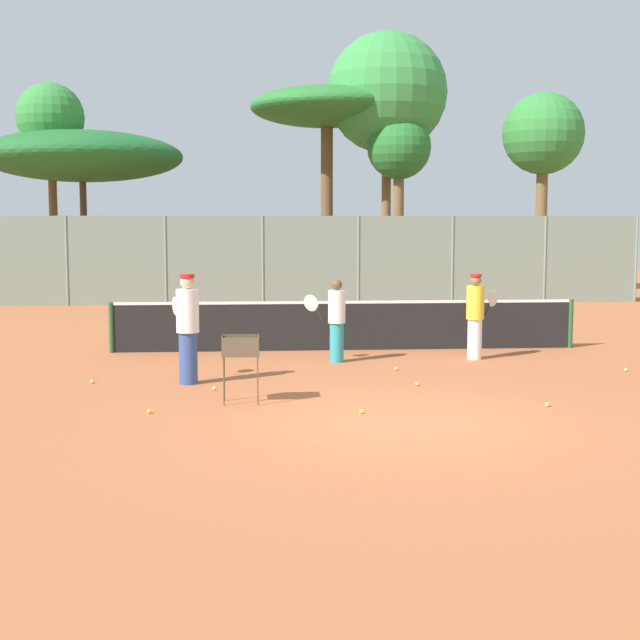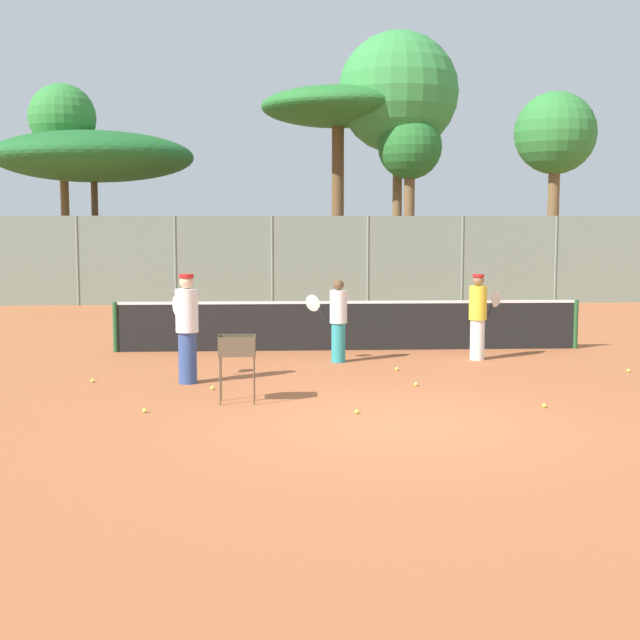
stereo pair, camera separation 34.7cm
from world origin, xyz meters
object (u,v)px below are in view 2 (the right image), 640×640
Objects in this scene: parked_car at (420,277)px; player_red_cap at (187,327)px; ball_cart at (237,351)px; player_white_outfit at (338,320)px; player_yellow_shirt at (478,316)px; tennis_net at (349,325)px.

player_red_cap is at bearing -110.56° from parked_car.
ball_cart is 21.98m from parked_car.
player_red_cap is 1.81× the size of ball_cart.
player_red_cap is at bearing 58.30° from player_white_outfit.
ball_cart is (-4.65, -4.10, -0.10)m from player_yellow_shirt.
player_yellow_shirt reaches higher than player_white_outfit.
player_white_outfit is (-0.36, -1.65, 0.28)m from tennis_net.
player_white_outfit reaches higher than tennis_net.
parked_car is at bearing 75.02° from tennis_net.
ball_cart is at bearing 84.64° from player_white_outfit.
tennis_net is 6.00m from ball_cart.
parked_car is at bearing 50.20° from player_yellow_shirt.
parked_car is (1.67, 16.96, -0.23)m from player_yellow_shirt.
player_yellow_shirt is 17.04m from parked_car.
tennis_net is at bearing -82.76° from player_white_outfit.
player_yellow_shirt is at bearing -31.07° from tennis_net.
player_red_cap is (-3.10, -3.85, 0.41)m from tennis_net.
ball_cart is (-1.83, -3.94, -0.05)m from player_white_outfit.
tennis_net is 1.71m from player_white_outfit.
tennis_net is at bearing -65.01° from player_red_cap.
player_red_cap is at bearing 117.84° from ball_cart.
tennis_net reaches higher than ball_cart.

